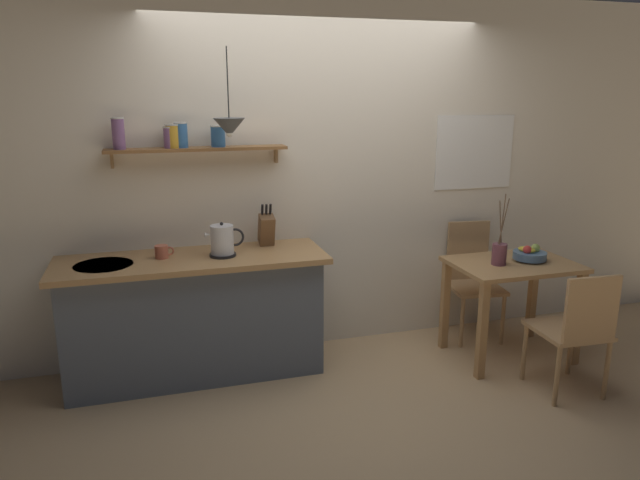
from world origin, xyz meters
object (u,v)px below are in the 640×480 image
at_px(dining_table, 512,280).
at_px(fruit_bowl, 530,254).
at_px(dining_chair_near, 576,327).
at_px(electric_kettle, 223,241).
at_px(coffee_mug_by_sink, 162,252).
at_px(knife_block, 266,229).
at_px(pendant_lamp, 229,127).
at_px(dining_chair_far, 472,275).
at_px(twig_vase, 499,253).

xyz_separation_m(dining_table, fruit_bowl, (0.14, 0.01, 0.19)).
relative_size(dining_chair_near, fruit_bowl, 3.56).
xyz_separation_m(dining_table, electric_kettle, (-2.11, 0.32, 0.38)).
height_order(dining_table, coffee_mug_by_sink, coffee_mug_by_sink).
bearing_deg(dining_table, knife_block, 164.02).
xyz_separation_m(fruit_bowl, pendant_lamp, (-2.17, 0.33, 0.95)).
distance_m(dining_chair_near, dining_chair_far, 1.13).
relative_size(dining_chair_near, electric_kettle, 3.23).
xyz_separation_m(dining_chair_far, coffee_mug_by_sink, (-2.45, -0.09, 0.42)).
bearing_deg(dining_chair_near, twig_vase, 106.97).
relative_size(dining_table, coffee_mug_by_sink, 7.02).
relative_size(knife_block, coffee_mug_by_sink, 2.44).
bearing_deg(fruit_bowl, electric_kettle, 172.20).
xyz_separation_m(coffee_mug_by_sink, pendant_lamp, (0.48, -0.04, 0.83)).
xyz_separation_m(fruit_bowl, knife_block, (-1.90, 0.50, 0.21)).
xyz_separation_m(dining_chair_near, twig_vase, (-0.19, 0.63, 0.35)).
relative_size(dining_chair_far, coffee_mug_by_sink, 7.33).
distance_m(fruit_bowl, coffee_mug_by_sink, 2.68).
bearing_deg(twig_vase, coffee_mug_by_sink, 170.42).
height_order(electric_kettle, pendant_lamp, pendant_lamp).
height_order(fruit_bowl, electric_kettle, electric_kettle).
bearing_deg(dining_chair_far, knife_block, 178.90).
distance_m(twig_vase, pendant_lamp, 2.13).
xyz_separation_m(dining_chair_near, electric_kettle, (-2.16, 0.97, 0.50)).
bearing_deg(twig_vase, pendant_lamp, 169.35).
relative_size(dining_chair_near, knife_block, 2.78).
xyz_separation_m(dining_chair_far, twig_vase, (-0.09, -0.49, 0.33)).
height_order(twig_vase, pendant_lamp, pendant_lamp).
relative_size(dining_table, pendant_lamp, 1.56).
bearing_deg(coffee_mug_by_sink, dining_chair_near, -21.95).
bearing_deg(coffee_mug_by_sink, dining_chair_far, 2.12).
height_order(dining_chair_far, fruit_bowl, dining_chair_far).
bearing_deg(coffee_mug_by_sink, dining_table, -8.63).
distance_m(twig_vase, coffee_mug_by_sink, 2.40).
xyz_separation_m(dining_chair_far, electric_kettle, (-2.05, -0.16, 0.48)).
bearing_deg(dining_table, coffee_mug_by_sink, 171.37).
distance_m(dining_chair_near, fruit_bowl, 0.73).
xyz_separation_m(fruit_bowl, twig_vase, (-0.28, -0.03, 0.04)).
height_order(dining_chair_far, knife_block, knife_block).
distance_m(dining_chair_far, electric_kettle, 2.11).
distance_m(knife_block, pendant_lamp, 0.81).
distance_m(dining_chair_near, twig_vase, 0.75).
distance_m(fruit_bowl, pendant_lamp, 2.39).
relative_size(coffee_mug_by_sink, pendant_lamp, 0.22).
bearing_deg(knife_block, dining_chair_near, -32.51).
distance_m(fruit_bowl, knife_block, 1.98).
bearing_deg(pendant_lamp, coffee_mug_by_sink, 174.69).
bearing_deg(dining_chair_near, fruit_bowl, 82.35).
xyz_separation_m(twig_vase, knife_block, (-1.62, 0.52, 0.17)).
bearing_deg(dining_chair_near, knife_block, 147.49).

